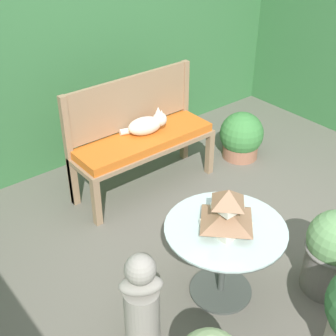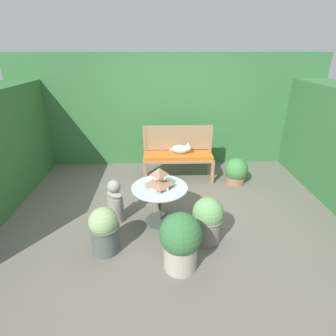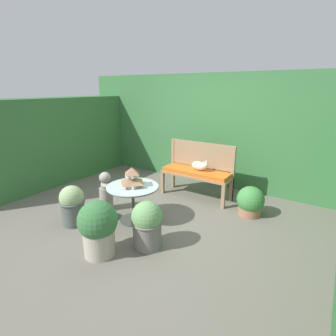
# 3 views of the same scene
# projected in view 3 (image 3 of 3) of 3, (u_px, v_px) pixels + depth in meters

# --- Properties ---
(ground) EXTENTS (30.00, 30.00, 0.00)m
(ground) POSITION_uv_depth(u_px,v_px,m) (155.00, 216.00, 4.25)
(ground) COLOR #666056
(foliage_hedge_back) EXTENTS (6.40, 0.72, 2.29)m
(foliage_hedge_back) POSITION_uv_depth(u_px,v_px,m) (216.00, 129.00, 5.70)
(foliage_hedge_back) COLOR #38703D
(foliage_hedge_back) RESTS_ON ground
(foliage_hedge_left) EXTENTS (0.70, 3.50, 1.80)m
(foliage_hedge_left) POSITION_uv_depth(u_px,v_px,m) (52.00, 141.00, 5.62)
(foliage_hedge_left) COLOR #336633
(foliage_hedge_left) RESTS_ON ground
(garden_bench) EXTENTS (1.33, 0.43, 0.53)m
(garden_bench) POSITION_uv_depth(u_px,v_px,m) (196.00, 174.00, 4.89)
(garden_bench) COLOR #937556
(garden_bench) RESTS_ON ground
(bench_backrest) EXTENTS (1.33, 0.06, 1.02)m
(bench_backrest) POSITION_uv_depth(u_px,v_px,m) (201.00, 158.00, 4.97)
(bench_backrest) COLOR #937556
(bench_backrest) RESTS_ON ground
(cat) EXTENTS (0.40, 0.26, 0.22)m
(cat) POSITION_uv_depth(u_px,v_px,m) (200.00, 166.00, 4.84)
(cat) COLOR silver
(cat) RESTS_ON garden_bench
(patio_table) EXTENTS (0.79, 0.79, 0.57)m
(patio_table) POSITION_uv_depth(u_px,v_px,m) (133.00, 193.00, 4.00)
(patio_table) COLOR #424742
(patio_table) RESTS_ON ground
(pagoda_birdhouse) EXTENTS (0.32, 0.32, 0.29)m
(pagoda_birdhouse) POSITION_uv_depth(u_px,v_px,m) (132.00, 178.00, 3.93)
(pagoda_birdhouse) COLOR silver
(pagoda_birdhouse) RESTS_ON patio_table
(garden_bust) EXTENTS (0.31, 0.27, 0.67)m
(garden_bust) POSITION_uv_depth(u_px,v_px,m) (106.00, 192.00, 4.42)
(garden_bust) COLOR gray
(garden_bust) RESTS_ON ground
(potted_plant_path_edge) EXTENTS (0.44, 0.44, 0.49)m
(potted_plant_path_edge) POSITION_uv_depth(u_px,v_px,m) (250.00, 202.00, 4.25)
(potted_plant_path_edge) COLOR #9E664C
(potted_plant_path_edge) RESTS_ON ground
(potted_plant_bench_left) EXTENTS (0.38, 0.38, 0.62)m
(potted_plant_bench_left) POSITION_uv_depth(u_px,v_px,m) (72.00, 205.00, 3.93)
(potted_plant_bench_left) COLOR #4C5651
(potted_plant_bench_left) RESTS_ON ground
(potted_plant_patio_mid) EXTENTS (0.49, 0.49, 0.71)m
(potted_plant_patio_mid) POSITION_uv_depth(u_px,v_px,m) (98.00, 227.00, 3.18)
(potted_plant_patio_mid) COLOR #ADA393
(potted_plant_patio_mid) RESTS_ON ground
(potted_plant_table_far) EXTENTS (0.40, 0.40, 0.63)m
(potted_plant_table_far) POSITION_uv_depth(u_px,v_px,m) (147.00, 224.00, 3.36)
(potted_plant_table_far) COLOR slate
(potted_plant_table_far) RESTS_ON ground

